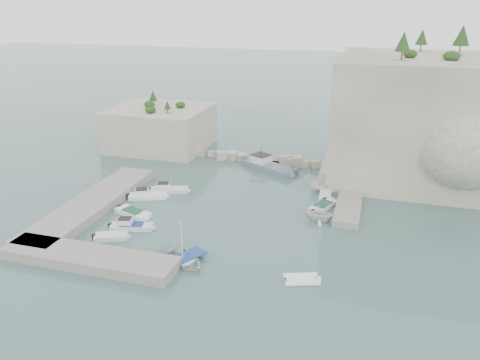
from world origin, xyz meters
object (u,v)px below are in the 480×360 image
(rowboat, at_px, (183,263))
(tender_east_b, at_px, (323,208))
(work_boat, at_px, (269,170))
(motorboat_e, at_px, (111,239))
(tender_east_d, at_px, (325,191))
(motorboat_b, at_px, (148,198))
(inflatable_dinghy, at_px, (301,281))
(tender_east_a, at_px, (319,220))
(motorboat_a, at_px, (169,192))
(tender_east_c, at_px, (325,196))
(motorboat_c, at_px, (133,215))
(motorboat_d, at_px, (132,229))

(rowboat, bearing_deg, tender_east_b, -5.09)
(work_boat, bearing_deg, motorboat_e, -85.94)
(motorboat_e, distance_m, tender_east_d, 28.81)
(motorboat_b, distance_m, inflatable_dinghy, 26.23)
(inflatable_dinghy, relative_size, tender_east_a, 0.94)
(motorboat_a, bearing_deg, tender_east_c, -6.49)
(inflatable_dinghy, relative_size, tender_east_b, 0.70)
(rowboat, height_order, inflatable_dinghy, rowboat)
(rowboat, relative_size, work_boat, 0.57)
(motorboat_c, bearing_deg, inflatable_dinghy, -1.19)
(motorboat_c, xyz_separation_m, work_boat, (12.15, 20.17, 0.00))
(motorboat_b, bearing_deg, motorboat_d, -95.93)
(motorboat_d, relative_size, rowboat, 0.96)
(motorboat_c, xyz_separation_m, motorboat_d, (1.64, -3.37, 0.00))
(motorboat_c, height_order, motorboat_e, same)
(motorboat_e, distance_m, tender_east_a, 23.69)
(motorboat_a, relative_size, tender_east_b, 1.09)
(rowboat, relative_size, tender_east_b, 1.08)
(rowboat, xyz_separation_m, inflatable_dinghy, (11.75, 0.06, 0.00))
(rowboat, xyz_separation_m, work_boat, (2.12, 28.66, 0.00))
(rowboat, distance_m, tender_east_b, 20.52)
(rowboat, height_order, work_boat, work_boat)
(motorboat_a, height_order, tender_east_c, motorboat_a)
(motorboat_a, relative_size, motorboat_b, 1.03)
(motorboat_a, height_order, motorboat_c, motorboat_a)
(tender_east_b, bearing_deg, motorboat_d, 143.14)
(motorboat_b, distance_m, motorboat_c, 5.19)
(motorboat_c, distance_m, tender_east_d, 25.50)
(work_boat, bearing_deg, tender_east_c, -12.31)
(inflatable_dinghy, height_order, tender_east_a, tender_east_a)
(motorboat_d, bearing_deg, work_boat, 51.76)
(motorboat_d, relative_size, tender_east_b, 1.04)
(tender_east_d, bearing_deg, tender_east_b, 167.73)
(motorboat_b, bearing_deg, inflatable_dinghy, -52.19)
(tender_east_c, bearing_deg, tender_east_b, 179.57)
(motorboat_e, height_order, work_boat, work_boat)
(motorboat_d, height_order, inflatable_dinghy, motorboat_d)
(inflatable_dinghy, bearing_deg, tender_east_b, 70.87)
(inflatable_dinghy, height_order, tender_east_c, tender_east_c)
(tender_east_b, relative_size, work_boat, 0.52)
(motorboat_c, bearing_deg, motorboat_e, -63.85)
(rowboat, distance_m, tender_east_c, 23.76)
(motorboat_e, bearing_deg, inflatable_dinghy, -29.38)
(motorboat_c, relative_size, inflatable_dinghy, 1.44)
(motorboat_a, distance_m, motorboat_e, 13.96)
(rowboat, relative_size, inflatable_dinghy, 1.54)
(motorboat_c, bearing_deg, tender_east_d, 53.23)
(tender_east_a, height_order, tender_east_c, tender_east_a)
(motorboat_c, relative_size, tender_east_d, 1.18)
(motorboat_c, xyz_separation_m, rowboat, (10.03, -8.49, 0.00))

